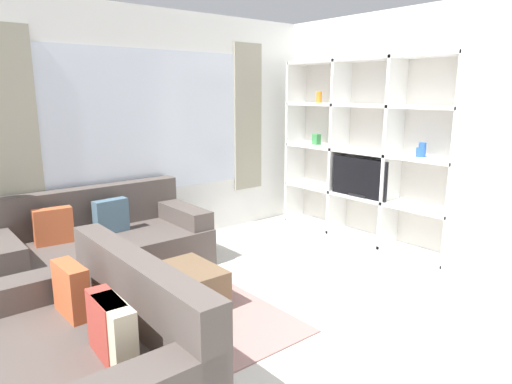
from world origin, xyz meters
The scene contains 8 objects.
ground_plane centered at (0.00, 0.00, 0.00)m, with size 16.00×16.00×0.00m, color beige.
wall_back centered at (0.00, 3.40, 1.36)m, with size 5.71×0.11×2.70m.
wall_right centered at (2.29, 1.68, 1.35)m, with size 0.07×4.57×2.70m, color white.
area_rug centered at (-1.07, 1.67, 0.01)m, with size 2.13×1.96×0.01m, color gray.
shelving_unit centered at (2.11, 1.94, 1.08)m, with size 0.37×2.39×2.17m.
couch_main centered at (-0.84, 2.88, 0.29)m, with size 2.01×0.98×0.82m.
couch_side centered at (-1.64, 1.02, 0.30)m, with size 0.98×1.70×0.82m.
ottoman centered at (-0.62, 1.70, 0.17)m, with size 0.61×0.61×0.34m.
Camera 1 is at (-2.39, -1.43, 1.79)m, focal length 32.00 mm.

